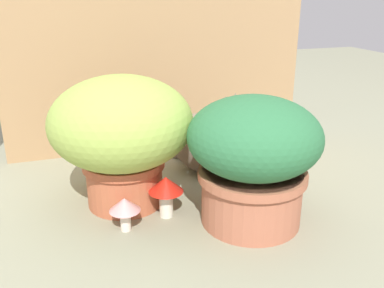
# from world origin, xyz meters

# --- Properties ---
(ground_plane) EXTENTS (6.00, 6.00, 0.00)m
(ground_plane) POSITION_xyz_m (0.00, 0.00, 0.00)
(ground_plane) COLOR gray
(cardboard_backdrop) EXTENTS (1.24, 0.03, 1.00)m
(cardboard_backdrop) POSITION_xyz_m (0.09, 0.51, 0.50)
(cardboard_backdrop) COLOR #A98157
(cardboard_backdrop) RESTS_ON ground
(grass_planter) EXTENTS (0.43, 0.43, 0.40)m
(grass_planter) POSITION_xyz_m (-0.14, 0.05, 0.24)
(grass_planter) COLOR #B45C3B
(grass_planter) RESTS_ON ground
(leafy_planter) EXTENTS (0.37, 0.37, 0.37)m
(leafy_planter) POSITION_xyz_m (0.18, -0.18, 0.20)
(leafy_planter) COLOR #AF6449
(leafy_planter) RESTS_ON ground
(cat) EXTENTS (0.29, 0.37, 0.32)m
(cat) POSITION_xyz_m (0.18, 0.18, 0.12)
(cat) COLOR #79695A
(cat) RESTS_ON ground
(mushroom_ornament_red) EXTENTS (0.10, 0.10, 0.13)m
(mushroom_ornament_red) POSITION_xyz_m (-0.04, -0.08, 0.09)
(mushroom_ornament_red) COLOR silver
(mushroom_ornament_red) RESTS_ON ground
(mushroom_ornament_pink) EXTENTS (0.09, 0.09, 0.10)m
(mushroom_ornament_pink) POSITION_xyz_m (-0.17, -0.12, 0.07)
(mushroom_ornament_pink) COLOR silver
(mushroom_ornament_pink) RESTS_ON ground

